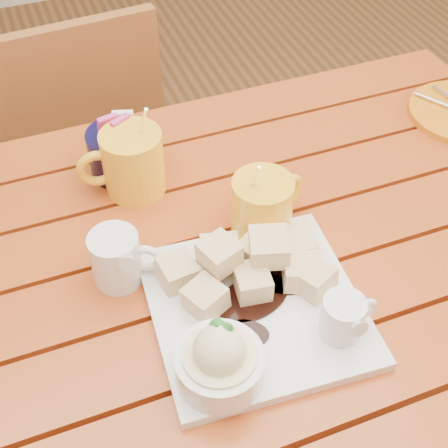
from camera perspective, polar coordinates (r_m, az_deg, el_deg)
name	(u,v)px	position (r m, az deg, el deg)	size (l,w,h in m)	color
table	(231,304)	(0.99, 0.62, -7.36)	(1.20, 0.79, 0.75)	#974113
dessert_plate	(250,310)	(0.81, 2.43, -7.84)	(0.29, 0.29, 0.11)	white
coffee_mug_left	(131,162)	(0.98, -8.49, 5.65)	(0.14, 0.10, 0.16)	yellow
coffee_mug_right	(263,206)	(0.91, 3.61, 1.62)	(0.12, 0.09, 0.15)	yellow
cream_pitcher	(118,258)	(0.86, -9.70, -3.04)	(0.10, 0.09, 0.08)	white
sugar_caddy	(120,151)	(1.03, -9.45, 6.60)	(0.10, 0.10, 0.11)	black
chair_far	(73,152)	(1.56, -13.67, 6.46)	(0.43, 0.43, 0.85)	brown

